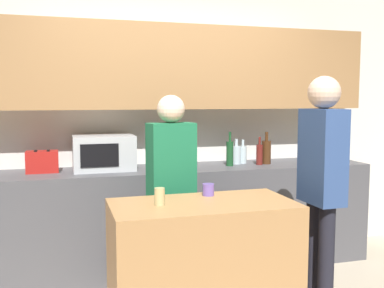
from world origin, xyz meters
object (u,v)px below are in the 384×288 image
at_px(bottle_1, 236,154).
at_px(bottle_2, 243,154).
at_px(cup_1, 208,190).
at_px(person_center, 171,181).
at_px(bottle_4, 266,152).
at_px(microwave, 104,153).
at_px(person_left, 322,176).
at_px(bottle_3, 259,154).
at_px(potted_plant, 327,140).
at_px(toaster, 42,162).
at_px(cup_0, 160,197).
at_px(bottle_0, 230,153).

xyz_separation_m(bottle_1, bottle_2, (0.08, 0.02, -0.00)).
relative_size(cup_1, person_center, 0.05).
height_order(bottle_1, person_center, person_center).
bearing_deg(bottle_4, microwave, 177.15).
xyz_separation_m(microwave, person_left, (1.37, -1.23, -0.06)).
height_order(bottle_3, person_left, person_left).
bearing_deg(potted_plant, toaster, 180.00).
bearing_deg(bottle_3, bottle_2, 134.66).
xyz_separation_m(potted_plant, bottle_2, (-0.90, 0.02, -0.11)).
distance_m(bottle_1, cup_1, 1.23).
relative_size(toaster, bottle_2, 1.14).
distance_m(potted_plant, cup_1, 1.93).
bearing_deg(toaster, cup_0, -59.48).
distance_m(bottle_3, bottle_4, 0.09).
distance_m(toaster, bottle_3, 1.94).
distance_m(bottle_3, cup_0, 1.66).
xyz_separation_m(bottle_4, person_center, (-1.07, -0.61, -0.12)).
bearing_deg(potted_plant, bottle_4, -173.73).
bearing_deg(bottle_1, bottle_0, -137.42).
distance_m(potted_plant, bottle_0, 1.08).
distance_m(bottle_2, bottle_3, 0.17).
xyz_separation_m(microwave, toaster, (-0.51, 0.00, -0.06)).
relative_size(toaster, person_center, 0.17).
distance_m(potted_plant, bottle_1, 0.98).
bearing_deg(cup_0, potted_plant, 32.12).
distance_m(cup_1, person_left, 0.79).
bearing_deg(bottle_0, person_center, -139.65).
bearing_deg(bottle_3, person_left, -92.72).
xyz_separation_m(bottle_2, person_center, (-0.87, -0.71, -0.09)).
xyz_separation_m(toaster, bottle_0, (1.64, -0.10, 0.03)).
bearing_deg(potted_plant, cup_0, -147.88).
distance_m(microwave, bottle_2, 1.31).
relative_size(toaster, bottle_3, 0.99).
relative_size(bottle_2, person_left, 0.13).
distance_m(bottle_1, bottle_2, 0.08).
bearing_deg(bottle_3, bottle_1, 153.29).
bearing_deg(bottle_2, potted_plant, -1.03).
distance_m(potted_plant, cup_0, 2.35).
height_order(toaster, bottle_3, bottle_3).
bearing_deg(bottle_4, cup_1, -132.55).
relative_size(bottle_1, bottle_2, 1.04).
xyz_separation_m(bottle_1, person_left, (0.14, -1.23, -0.01)).
distance_m(microwave, bottle_1, 1.23).
relative_size(bottle_3, bottle_4, 0.86).
distance_m(microwave, bottle_0, 1.14).
distance_m(microwave, bottle_3, 1.43).
distance_m(potted_plant, person_left, 1.49).
relative_size(microwave, person_left, 0.31).
bearing_deg(cup_1, person_center, 114.34).
bearing_deg(person_center, bottle_2, -148.31).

